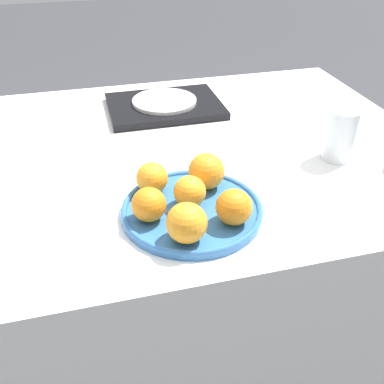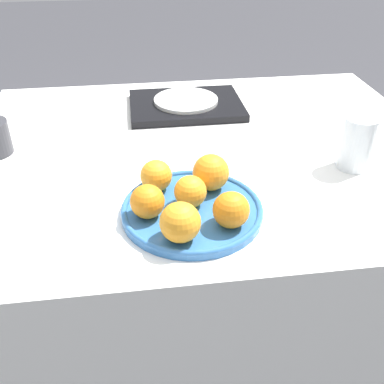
{
  "view_description": "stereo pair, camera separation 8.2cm",
  "coord_description": "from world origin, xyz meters",
  "px_view_note": "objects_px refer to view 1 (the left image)",
  "views": [
    {
      "loc": [
        -0.25,
        -0.93,
        1.26
      ],
      "look_at": [
        -0.08,
        -0.27,
        0.8
      ],
      "focal_mm": 42.0,
      "sensor_mm": 36.0,
      "label": 1
    },
    {
      "loc": [
        -0.17,
        -0.95,
        1.26
      ],
      "look_at": [
        -0.08,
        -0.27,
        0.8
      ],
      "focal_mm": 42.0,
      "sensor_mm": 36.0,
      "label": 2
    }
  ],
  "objects_px": {
    "orange_1": "(190,192)",
    "orange_4": "(187,223)",
    "orange_5": "(149,205)",
    "napkin": "(31,108)",
    "fruit_platter": "(192,210)",
    "water_glass": "(341,135)",
    "orange_2": "(206,171)",
    "serving_tray": "(165,106)",
    "side_plate": "(164,101)",
    "orange_3": "(152,178)",
    "orange_0": "(234,207)"
  },
  "relations": [
    {
      "from": "orange_2",
      "to": "side_plate",
      "type": "distance_m",
      "value": 0.44
    },
    {
      "from": "orange_2",
      "to": "water_glass",
      "type": "height_order",
      "value": "water_glass"
    },
    {
      "from": "fruit_platter",
      "to": "orange_5",
      "type": "relative_size",
      "value": 4.24
    },
    {
      "from": "orange_3",
      "to": "napkin",
      "type": "xyz_separation_m",
      "value": [
        -0.25,
        0.52,
        -0.04
      ]
    },
    {
      "from": "napkin",
      "to": "orange_4",
      "type": "bearing_deg",
      "value": -67.37
    },
    {
      "from": "serving_tray",
      "to": "orange_4",
      "type": "bearing_deg",
      "value": -98.03
    },
    {
      "from": "orange_1",
      "to": "orange_4",
      "type": "bearing_deg",
      "value": -107.26
    },
    {
      "from": "fruit_platter",
      "to": "orange_1",
      "type": "height_order",
      "value": "orange_1"
    },
    {
      "from": "water_glass",
      "to": "side_plate",
      "type": "xyz_separation_m",
      "value": [
        -0.33,
        0.37,
        -0.03
      ]
    },
    {
      "from": "orange_0",
      "to": "orange_1",
      "type": "bearing_deg",
      "value": 131.74
    },
    {
      "from": "orange_1",
      "to": "fruit_platter",
      "type": "bearing_deg",
      "value": -80.97
    },
    {
      "from": "fruit_platter",
      "to": "side_plate",
      "type": "bearing_deg",
      "value": 84.18
    },
    {
      "from": "water_glass",
      "to": "serving_tray",
      "type": "height_order",
      "value": "water_glass"
    },
    {
      "from": "fruit_platter",
      "to": "orange_1",
      "type": "xyz_separation_m",
      "value": [
        -0.0,
        0.01,
        0.03
      ]
    },
    {
      "from": "orange_0",
      "to": "orange_4",
      "type": "height_order",
      "value": "orange_4"
    },
    {
      "from": "orange_3",
      "to": "orange_5",
      "type": "relative_size",
      "value": 1.0
    },
    {
      "from": "serving_tray",
      "to": "side_plate",
      "type": "height_order",
      "value": "side_plate"
    },
    {
      "from": "orange_0",
      "to": "serving_tray",
      "type": "height_order",
      "value": "orange_0"
    },
    {
      "from": "orange_0",
      "to": "orange_5",
      "type": "bearing_deg",
      "value": 161.75
    },
    {
      "from": "side_plate",
      "to": "orange_2",
      "type": "bearing_deg",
      "value": -90.59
    },
    {
      "from": "orange_2",
      "to": "serving_tray",
      "type": "distance_m",
      "value": 0.44
    },
    {
      "from": "serving_tray",
      "to": "napkin",
      "type": "relative_size",
      "value": 2.69
    },
    {
      "from": "orange_4",
      "to": "water_glass",
      "type": "distance_m",
      "value": 0.46
    },
    {
      "from": "water_glass",
      "to": "napkin",
      "type": "relative_size",
      "value": 1.02
    },
    {
      "from": "orange_0",
      "to": "serving_tray",
      "type": "relative_size",
      "value": 0.21
    },
    {
      "from": "orange_4",
      "to": "water_glass",
      "type": "xyz_separation_m",
      "value": [
        0.41,
        0.21,
        0.01
      ]
    },
    {
      "from": "orange_2",
      "to": "orange_0",
      "type": "bearing_deg",
      "value": -83.3
    },
    {
      "from": "orange_4",
      "to": "napkin",
      "type": "distance_m",
      "value": 0.74
    },
    {
      "from": "orange_1",
      "to": "water_glass",
      "type": "xyz_separation_m",
      "value": [
        0.38,
        0.12,
        0.01
      ]
    },
    {
      "from": "orange_4",
      "to": "orange_5",
      "type": "bearing_deg",
      "value": 124.73
    },
    {
      "from": "orange_3",
      "to": "napkin",
      "type": "height_order",
      "value": "orange_3"
    },
    {
      "from": "orange_1",
      "to": "orange_4",
      "type": "xyz_separation_m",
      "value": [
        -0.03,
        -0.1,
        0.0
      ]
    },
    {
      "from": "orange_0",
      "to": "orange_5",
      "type": "xyz_separation_m",
      "value": [
        -0.14,
        0.05,
        -0.0
      ]
    },
    {
      "from": "orange_1",
      "to": "orange_2",
      "type": "xyz_separation_m",
      "value": [
        0.05,
        0.05,
        0.01
      ]
    },
    {
      "from": "orange_0",
      "to": "side_plate",
      "type": "distance_m",
      "value": 0.56
    },
    {
      "from": "orange_3",
      "to": "napkin",
      "type": "bearing_deg",
      "value": 116.1
    },
    {
      "from": "orange_5",
      "to": "side_plate",
      "type": "bearing_deg",
      "value": 75.34
    },
    {
      "from": "orange_0",
      "to": "orange_3",
      "type": "relative_size",
      "value": 1.05
    },
    {
      "from": "orange_3",
      "to": "orange_2",
      "type": "bearing_deg",
      "value": -5.38
    },
    {
      "from": "orange_0",
      "to": "napkin",
      "type": "distance_m",
      "value": 0.75
    },
    {
      "from": "orange_2",
      "to": "fruit_platter",
      "type": "bearing_deg",
      "value": -125.64
    },
    {
      "from": "orange_5",
      "to": "napkin",
      "type": "distance_m",
      "value": 0.65
    },
    {
      "from": "orange_0",
      "to": "serving_tray",
      "type": "xyz_separation_m",
      "value": [
        -0.01,
        0.56,
        -0.04
      ]
    },
    {
      "from": "orange_0",
      "to": "orange_4",
      "type": "relative_size",
      "value": 0.93
    },
    {
      "from": "fruit_platter",
      "to": "side_plate",
      "type": "distance_m",
      "value": 0.5
    },
    {
      "from": "side_plate",
      "to": "water_glass",
      "type": "bearing_deg",
      "value": -48.85
    },
    {
      "from": "napkin",
      "to": "orange_3",
      "type": "bearing_deg",
      "value": -63.9
    },
    {
      "from": "fruit_platter",
      "to": "water_glass",
      "type": "distance_m",
      "value": 0.4
    },
    {
      "from": "water_glass",
      "to": "orange_4",
      "type": "bearing_deg",
      "value": -152.45
    },
    {
      "from": "napkin",
      "to": "side_plate",
      "type": "bearing_deg",
      "value": -14.32
    }
  ]
}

